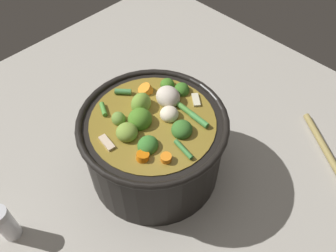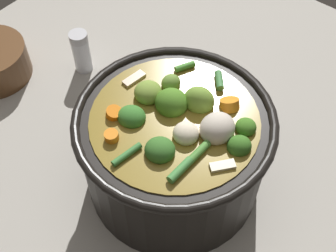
% 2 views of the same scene
% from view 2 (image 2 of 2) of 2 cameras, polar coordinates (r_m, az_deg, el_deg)
% --- Properties ---
extents(ground_plane, '(1.10, 1.10, 0.00)m').
position_cam_2_polar(ground_plane, '(0.72, 0.70, -6.61)').
color(ground_plane, '#9E998E').
extents(cooking_pot, '(0.28, 0.28, 0.18)m').
position_cam_2_polar(cooking_pot, '(0.65, 0.79, -2.86)').
color(cooking_pot, black).
rests_on(cooking_pot, ground_plane).
extents(salt_shaker, '(0.03, 0.03, 0.09)m').
position_cam_2_polar(salt_shaker, '(0.85, -10.94, 9.24)').
color(salt_shaker, silver).
rests_on(salt_shaker, ground_plane).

